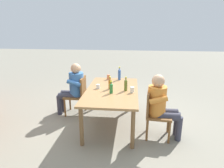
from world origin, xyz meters
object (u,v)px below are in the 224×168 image
at_px(bottle_blue, 119,74).
at_px(cup_white, 132,90).
at_px(backpack_by_near_side, 112,92).
at_px(bottle_amber, 110,84).
at_px(cup_glass, 98,86).
at_px(cup_terracotta, 108,77).
at_px(bottle_olive, 126,85).
at_px(bottle_green, 111,88).
at_px(chair_far_right, 78,93).
at_px(dining_table, 112,93).
at_px(chair_near_left, 154,112).
at_px(person_in_plaid_shirt, 161,103).
at_px(person_in_white_shirt, 73,86).

distance_m(bottle_blue, cup_white, 0.93).
bearing_deg(cup_white, backpack_by_near_side, 20.11).
bearing_deg(bottle_amber, cup_glass, 90.17).
bearing_deg(cup_terracotta, bottle_olive, -150.67).
xyz_separation_m(bottle_blue, backpack_by_near_side, (0.58, 0.23, -0.65)).
bearing_deg(bottle_olive, bottle_green, 123.66).
bearing_deg(chair_far_right, bottle_green, -126.87).
height_order(dining_table, chair_near_left, chair_near_left).
distance_m(bottle_green, cup_terracotta, 0.97).
height_order(chair_far_right, person_in_plaid_shirt, person_in_plaid_shirt).
distance_m(person_in_plaid_shirt, cup_white, 0.61).
bearing_deg(person_in_white_shirt, backpack_by_near_side, -40.57).
relative_size(bottle_olive, cup_white, 2.47).
xyz_separation_m(person_in_plaid_shirt, bottle_green, (0.21, 0.91, 0.19)).
bearing_deg(cup_white, person_in_white_shirt, 67.64).
distance_m(person_in_plaid_shirt, bottle_amber, 1.09).
relative_size(person_in_plaid_shirt, cup_white, 10.34).
distance_m(bottle_green, cup_glass, 0.40).
distance_m(person_in_plaid_shirt, cup_terracotta, 1.59).
bearing_deg(person_in_white_shirt, cup_white, -112.36).
distance_m(chair_far_right, bottle_blue, 1.04).
relative_size(dining_table, cup_terracotta, 15.52).
bearing_deg(bottle_green, backpack_by_near_side, 5.29).
bearing_deg(chair_near_left, bottle_olive, 54.88).
height_order(dining_table, cup_terracotta, cup_terracotta).
bearing_deg(cup_glass, chair_far_right, 55.52).
height_order(person_in_white_shirt, cup_white, person_in_white_shirt).
bearing_deg(bottle_olive, cup_glass, 82.18).
bearing_deg(chair_far_right, person_in_white_shirt, 90.27).
relative_size(bottle_amber, cup_white, 2.25).
height_order(bottle_blue, cup_glass, bottle_blue).
relative_size(chair_far_right, chair_near_left, 1.00).
height_order(bottle_blue, backpack_by_near_side, bottle_blue).
distance_m(chair_near_left, person_in_white_shirt, 1.92).
bearing_deg(bottle_green, bottle_amber, 11.27).
bearing_deg(cup_white, chair_near_left, -123.16).
xyz_separation_m(chair_near_left, bottle_green, (0.20, 0.80, 0.36)).
height_order(chair_far_right, backpack_by_near_side, chair_far_right).
relative_size(cup_terracotta, cup_glass, 1.36).
distance_m(bottle_olive, cup_white, 0.18).
relative_size(cup_glass, backpack_by_near_side, 0.19).
distance_m(chair_near_left, backpack_by_near_side, 1.98).
distance_m(chair_far_right, bottle_olive, 1.22).
xyz_separation_m(dining_table, bottle_olive, (-0.02, -0.27, 0.20)).
height_order(chair_far_right, bottle_amber, bottle_amber).
relative_size(person_in_white_shirt, person_in_plaid_shirt, 1.00).
distance_m(bottle_olive, cup_glass, 0.57).
height_order(cup_terracotta, cup_glass, cup_terracotta).
height_order(bottle_green, cup_glass, bottle_green).
distance_m(person_in_white_shirt, bottle_blue, 1.09).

